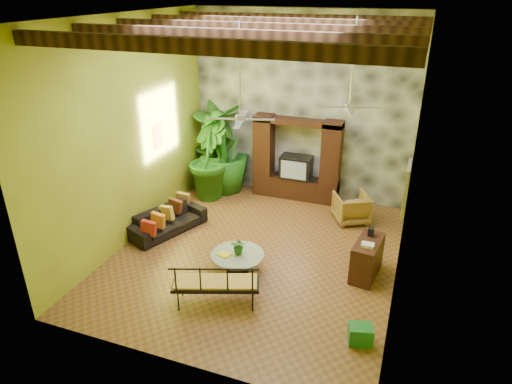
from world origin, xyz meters
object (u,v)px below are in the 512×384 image
at_px(ceiling_fan_back, 350,97).
at_px(tall_plant_a, 217,145).
at_px(entertainment_center, 296,165).
at_px(tall_plant_c, 224,148).
at_px(sofa, 167,221).
at_px(green_bin, 360,334).
at_px(side_console, 367,258).
at_px(coffee_table, 238,260).
at_px(wicker_armchair, 351,208).
at_px(tall_plant_b, 207,157).
at_px(ceiling_fan_front, 240,108).
at_px(iron_bench, 214,282).

distance_m(ceiling_fan_back, tall_plant_a, 4.90).
distance_m(entertainment_center, tall_plant_c, 2.11).
distance_m(sofa, green_bin, 5.46).
height_order(ceiling_fan_back, side_console, ceiling_fan_back).
bearing_deg(coffee_table, sofa, 156.60).
bearing_deg(entertainment_center, side_console, -52.72).
bearing_deg(tall_plant_c, entertainment_center, 5.26).
distance_m(wicker_armchair, tall_plant_b, 4.13).
height_order(tall_plant_b, tall_plant_c, tall_plant_c).
bearing_deg(tall_plant_a, ceiling_fan_front, -58.37).
relative_size(ceiling_fan_back, side_console, 1.85).
bearing_deg(entertainment_center, tall_plant_b, -162.14).
distance_m(entertainment_center, side_console, 4.01).
height_order(tall_plant_c, coffee_table, tall_plant_c).
bearing_deg(sofa, tall_plant_a, 21.36).
relative_size(entertainment_center, wicker_armchair, 2.95).
distance_m(ceiling_fan_front, iron_bench, 3.29).
distance_m(sofa, tall_plant_a, 3.11).
bearing_deg(ceiling_fan_back, coffee_table, -131.37).
relative_size(sofa, tall_plant_b, 0.83).
distance_m(ceiling_fan_back, iron_bench, 4.64).
xyz_separation_m(entertainment_center, tall_plant_c, (-2.08, -0.19, 0.31)).
height_order(wicker_armchair, iron_bench, iron_bench).
relative_size(tall_plant_b, tall_plant_c, 0.91).
bearing_deg(iron_bench, sofa, 116.41).
bearing_deg(green_bin, entertainment_center, 116.59).
distance_m(ceiling_fan_front, sofa, 3.85).
height_order(ceiling_fan_back, green_bin, ceiling_fan_back).
height_order(entertainment_center, wicker_armchair, entertainment_center).
bearing_deg(sofa, green_bin, -92.39).
xyz_separation_m(iron_bench, green_bin, (2.71, -0.03, -0.36)).
relative_size(tall_plant_a, iron_bench, 1.51).
bearing_deg(tall_plant_a, green_bin, -46.17).
relative_size(tall_plant_b, green_bin, 5.88).
distance_m(wicker_armchair, green_bin, 4.39).
distance_m(ceiling_fan_back, wicker_armchair, 3.21).
height_order(tall_plant_a, coffee_table, tall_plant_a).
xyz_separation_m(ceiling_fan_back, iron_bench, (-1.71, -3.22, -2.87)).
bearing_deg(ceiling_fan_front, side_console, 8.26).
relative_size(wicker_armchair, side_console, 0.81).
distance_m(ceiling_fan_front, tall_plant_b, 4.16).
relative_size(ceiling_fan_back, tall_plant_b, 0.80).
height_order(wicker_armchair, tall_plant_a, tall_plant_a).
bearing_deg(green_bin, sofa, 155.91).
xyz_separation_m(tall_plant_a, side_console, (4.77, -3.15, -0.88)).
height_order(sofa, tall_plant_c, tall_plant_c).
relative_size(wicker_armchair, green_bin, 2.05).
distance_m(iron_bench, green_bin, 2.73).
bearing_deg(wicker_armchair, iron_bench, 37.48).
bearing_deg(side_console, tall_plant_a, 154.16).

